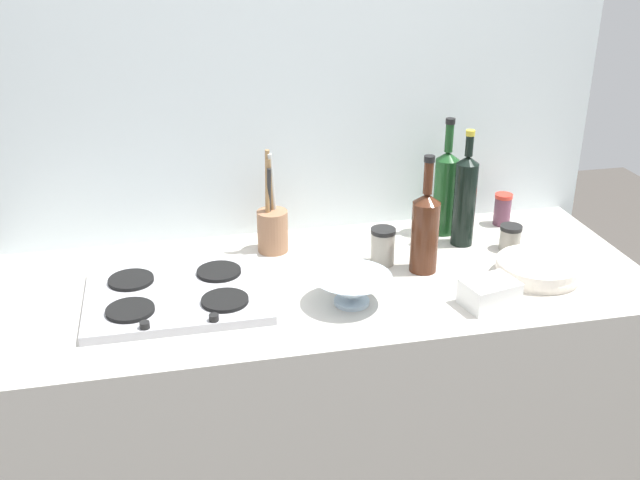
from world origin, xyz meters
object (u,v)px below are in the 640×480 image
(mixing_bowl, at_px, (352,288))
(condiment_jar_rear, at_px, (502,209))
(condiment_jar_spare, at_px, (383,246))
(butter_dish, at_px, (489,293))
(plate_stack, at_px, (538,269))
(utensil_crock, at_px, (272,226))
(condiment_jar_front, at_px, (510,237))
(wine_bottle_mid_right, at_px, (465,199))
(stovetop_hob, at_px, (177,295))
(wine_bottle_leftmost, at_px, (426,230))
(wine_bottle_mid_left, at_px, (445,190))

(mixing_bowl, xyz_separation_m, condiment_jar_rear, (0.59, 0.40, 0.01))
(condiment_jar_spare, bearing_deg, butter_dish, -55.59)
(plate_stack, distance_m, utensil_crock, 0.75)
(mixing_bowl, xyz_separation_m, butter_dish, (0.34, -0.08, -0.01))
(condiment_jar_front, bearing_deg, plate_stack, -90.78)
(wine_bottle_mid_right, height_order, mixing_bowl, wine_bottle_mid_right)
(utensil_crock, distance_m, condiment_jar_spare, 0.33)
(stovetop_hob, xyz_separation_m, mixing_bowl, (0.43, -0.11, 0.03))
(utensil_crock, bearing_deg, condiment_jar_front, -11.50)
(condiment_jar_front, distance_m, condiment_jar_spare, 0.39)
(wine_bottle_leftmost, height_order, utensil_crock, wine_bottle_leftmost)
(plate_stack, distance_m, wine_bottle_mid_right, 0.30)
(wine_bottle_leftmost, bearing_deg, condiment_jar_spare, 145.01)
(plate_stack, bearing_deg, condiment_jar_front, 89.22)
(stovetop_hob, bearing_deg, mixing_bowl, -14.43)
(wine_bottle_leftmost, distance_m, condiment_jar_front, 0.32)
(butter_dish, distance_m, utensil_crock, 0.66)
(wine_bottle_mid_right, distance_m, utensil_crock, 0.57)
(mixing_bowl, relative_size, condiment_jar_spare, 1.89)
(plate_stack, bearing_deg, condiment_jar_rear, 80.77)
(mixing_bowl, relative_size, butter_dish, 1.52)
(wine_bottle_mid_left, relative_size, mixing_bowl, 1.79)
(utensil_crock, bearing_deg, wine_bottle_mid_left, 1.94)
(wine_bottle_leftmost, bearing_deg, butter_dish, -65.77)
(stovetop_hob, relative_size, condiment_jar_spare, 4.32)
(wine_bottle_mid_right, xyz_separation_m, butter_dish, (-0.07, -0.37, -0.11))
(stovetop_hob, bearing_deg, condiment_jar_spare, 9.15)
(wine_bottle_mid_right, height_order, utensil_crock, wine_bottle_mid_right)
(condiment_jar_rear, relative_size, condiment_jar_spare, 0.95)
(wine_bottle_mid_left, distance_m, butter_dish, 0.47)
(wine_bottle_leftmost, bearing_deg, plate_stack, -19.04)
(utensil_crock, relative_size, condiment_jar_spare, 2.91)
(stovetop_hob, xyz_separation_m, condiment_jar_spare, (0.58, 0.09, 0.04))
(wine_bottle_mid_right, relative_size, utensil_crock, 1.13)
(utensil_crock, xyz_separation_m, condiment_jar_front, (0.68, -0.14, -0.04))
(wine_bottle_mid_left, xyz_separation_m, butter_dish, (-0.05, -0.46, -0.11))
(wine_bottle_mid_right, bearing_deg, wine_bottle_leftmost, -139.22)
(utensil_crock, xyz_separation_m, condiment_jar_spare, (0.29, -0.15, -0.02))
(butter_dish, bearing_deg, condiment_jar_spare, 124.41)
(wine_bottle_leftmost, bearing_deg, wine_bottle_mid_right, 40.78)
(stovetop_hob, xyz_separation_m, condiment_jar_rear, (1.03, 0.28, 0.04))
(plate_stack, distance_m, condiment_jar_spare, 0.43)
(mixing_bowl, xyz_separation_m, utensil_crock, (-0.15, 0.36, 0.03))
(wine_bottle_leftmost, bearing_deg, stovetop_hob, -177.96)
(wine_bottle_mid_right, bearing_deg, mixing_bowl, -145.39)
(butter_dish, bearing_deg, stovetop_hob, 165.92)
(plate_stack, bearing_deg, stovetop_hob, 175.44)
(wine_bottle_mid_left, bearing_deg, stovetop_hob, -162.29)
(stovetop_hob, relative_size, wine_bottle_mid_right, 1.32)
(wine_bottle_mid_right, xyz_separation_m, condiment_jar_rear, (0.18, 0.11, -0.09))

